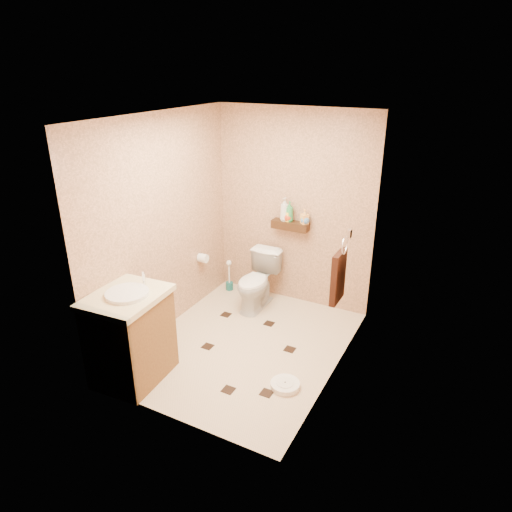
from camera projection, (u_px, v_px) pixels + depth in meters
The scene contains 20 objects.
ground at pixel (245, 345), 4.96m from camera, with size 2.50×2.50×0.00m, color beige.
wall_back at pixel (293, 209), 5.51m from camera, with size 2.00×0.04×2.40m, color tan.
wall_front at pixel (164, 296), 3.47m from camera, with size 2.00×0.04×2.40m, color tan.
wall_left at pixel (162, 227), 4.91m from camera, with size 0.04×2.50×2.40m, color tan.
wall_right at pixel (341, 261), 4.06m from camera, with size 0.04×2.50×2.40m, color tan.
ceiling at pixel (242, 116), 4.02m from camera, with size 2.00×2.50×0.02m, color silver.
wall_shelf at pixel (290, 225), 5.52m from camera, with size 0.46×0.14×0.10m, color #371C0F.
floor_accents at pixel (248, 350), 4.88m from camera, with size 1.18×1.35×0.01m.
toilet at pixel (257, 281), 5.62m from camera, with size 0.39×0.69×0.70m, color white.
vanity at pixel (131, 335), 4.30m from camera, with size 0.65×0.77×1.04m.
bathroom_scale at pixel (285, 385), 4.31m from camera, with size 0.28×0.28×0.06m.
toilet_brush at pixel (229, 279), 6.12m from camera, with size 0.10×0.10×0.43m.
towel_ring at pixel (339, 275), 4.41m from camera, with size 0.12×0.30×0.76m.
toilet_paper at pixel (203, 258), 5.65m from camera, with size 0.12×0.11×0.12m.
bottle_a at pixel (285, 209), 5.47m from camera, with size 0.11×0.11×0.28m, color silver.
bottle_b at pixel (288, 214), 5.48m from camera, with size 0.08×0.08×0.18m, color yellow.
bottle_c at pixel (288, 215), 5.48m from camera, with size 0.11×0.11×0.15m, color red.
bottle_d at pixel (290, 211), 5.45m from camera, with size 0.10×0.10×0.25m, color #2E8A49.
bottle_e at pixel (305, 217), 5.38m from camera, with size 0.08×0.08×0.18m, color #F8AE52.
bottle_f at pixel (305, 218), 5.39m from camera, with size 0.11×0.11×0.14m, color #4D83C0.
Camera 1 is at (2.04, -3.65, 2.83)m, focal length 32.00 mm.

